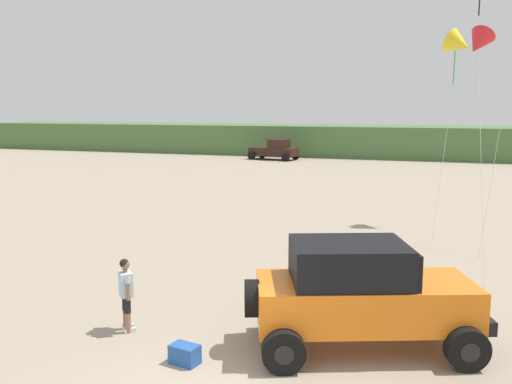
# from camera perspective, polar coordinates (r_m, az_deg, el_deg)

# --- Properties ---
(dune_ridge) EXTENTS (90.00, 8.98, 3.10)m
(dune_ridge) POSITION_cam_1_polar(r_m,az_deg,el_deg) (59.45, 10.13, 5.24)
(dune_ridge) COLOR #4C703D
(dune_ridge) RESTS_ON ground_plane
(jeep) EXTENTS (4.99, 3.76, 2.26)m
(jeep) POSITION_cam_1_polar(r_m,az_deg,el_deg) (11.76, 10.78, -10.15)
(jeep) COLOR orange
(jeep) RESTS_ON ground_plane
(person_watching) EXTENTS (0.47, 0.49, 1.67)m
(person_watching) POSITION_cam_1_polar(r_m,az_deg,el_deg) (12.84, -13.21, -9.84)
(person_watching) COLOR #8C664C
(person_watching) RESTS_ON ground_plane
(cooler_box) EXTENTS (0.62, 0.46, 0.38)m
(cooler_box) POSITION_cam_1_polar(r_m,az_deg,el_deg) (11.38, -7.33, -16.21)
(cooler_box) COLOR #23519E
(cooler_box) RESTS_ON ground_plane
(distant_pickup) EXTENTS (4.88, 3.19, 1.98)m
(distant_pickup) POSITION_cam_1_polar(r_m,az_deg,el_deg) (53.44, 1.95, 4.34)
(distant_pickup) COLOR black
(distant_pickup) RESTS_ON ground_plane
(kite_purple_stunt) EXTENTS (1.34, 4.80, 7.67)m
(kite_purple_stunt) POSITION_cam_1_polar(r_m,az_deg,el_deg) (20.15, 21.86, 13.98)
(kite_purple_stunt) COLOR red
(kite_purple_stunt) RESTS_ON ground_plane
(kite_green_box) EXTENTS (1.55, 4.78, 8.24)m
(kite_green_box) POSITION_cam_1_polar(r_m,az_deg,el_deg) (24.96, 20.16, 14.08)
(kite_green_box) COLOR yellow
(kite_green_box) RESTS_ON ground_plane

